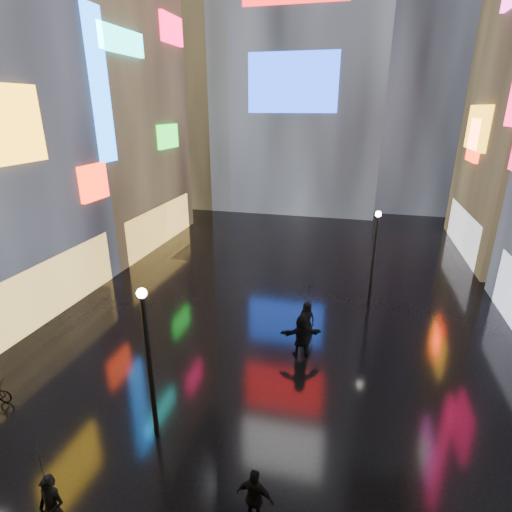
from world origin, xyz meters
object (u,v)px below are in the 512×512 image
(lamp_far, at_px, (374,254))
(lamp_near, at_px, (149,357))
(pedestrian_3, at_px, (255,497))
(pedestrian_0, at_px, (53,509))

(lamp_far, bearing_deg, lamp_near, -121.77)
(lamp_near, height_order, lamp_far, same)
(lamp_far, bearing_deg, pedestrian_3, -102.79)
(pedestrian_0, xyz_separation_m, pedestrian_3, (4.59, 1.56, -0.11))
(pedestrian_3, bearing_deg, lamp_far, -95.23)
(lamp_far, bearing_deg, pedestrian_0, -117.47)
(lamp_far, distance_m, pedestrian_0, 16.43)
(pedestrian_0, bearing_deg, lamp_near, 77.52)
(lamp_far, xyz_separation_m, pedestrian_0, (-7.52, -14.47, -2.00))
(lamp_near, xyz_separation_m, lamp_far, (6.73, 10.87, 0.00))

